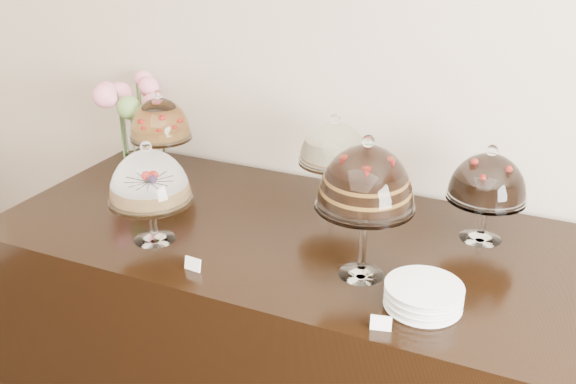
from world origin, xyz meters
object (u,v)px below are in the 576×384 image
at_px(cake_stand_dark_choco, 488,181).
at_px(plate_stack, 423,296).
at_px(cake_stand_fruit_tart, 160,123).
at_px(cake_stand_sugar_sponge, 149,181).
at_px(display_counter, 293,333).
at_px(cake_stand_cheesecake, 334,147).
at_px(flower_vase, 130,108).
at_px(cake_stand_choco_layer, 366,182).

xyz_separation_m(cake_stand_dark_choco, plate_stack, (-0.09, -0.51, -0.18)).
bearing_deg(cake_stand_fruit_tart, cake_stand_sugar_sponge, -59.01).
bearing_deg(cake_stand_dark_choco, display_counter, -159.74).
bearing_deg(cake_stand_cheesecake, cake_stand_fruit_tart, 179.89).
xyz_separation_m(cake_stand_fruit_tart, flower_vase, (-0.21, 0.07, 0.02)).
bearing_deg(cake_stand_sugar_sponge, flower_vase, 131.51).
height_order(display_counter, cake_stand_fruit_tart, cake_stand_fruit_tart).
relative_size(cake_stand_dark_choco, plate_stack, 1.58).
height_order(cake_stand_choco_layer, cake_stand_fruit_tart, cake_stand_choco_layer).
bearing_deg(plate_stack, cake_stand_sugar_sponge, 178.60).
bearing_deg(cake_stand_dark_choco, plate_stack, -99.63).
xyz_separation_m(cake_stand_cheesecake, flower_vase, (-1.00, 0.08, 0.01)).
xyz_separation_m(flower_vase, plate_stack, (1.49, -0.61, -0.22)).
xyz_separation_m(display_counter, cake_stand_cheesecake, (0.06, 0.25, 0.70)).
distance_m(flower_vase, plate_stack, 1.62).
xyz_separation_m(cake_stand_choco_layer, cake_stand_dark_choco, (0.31, 0.41, -0.10)).
height_order(cake_stand_choco_layer, plate_stack, cake_stand_choco_layer).
bearing_deg(plate_stack, display_counter, 152.83).
relative_size(display_counter, cake_stand_choco_layer, 4.62).
relative_size(cake_stand_sugar_sponge, cake_stand_choco_layer, 0.78).
height_order(display_counter, cake_stand_dark_choco, cake_stand_dark_choco).
bearing_deg(display_counter, flower_vase, 160.90).
bearing_deg(plate_stack, cake_stand_fruit_tart, 157.41).
distance_m(cake_stand_sugar_sponge, cake_stand_choco_layer, 0.76).
xyz_separation_m(cake_stand_dark_choco, cake_stand_fruit_tart, (-1.37, 0.02, 0.02)).
distance_m(cake_stand_choco_layer, cake_stand_fruit_tart, 1.14).
distance_m(cake_stand_choco_layer, plate_stack, 0.38).
relative_size(cake_stand_fruit_tart, flower_vase, 0.97).
relative_size(cake_stand_dark_choco, cake_stand_fruit_tart, 0.92).
bearing_deg(display_counter, cake_stand_fruit_tart, 160.98).
height_order(cake_stand_choco_layer, cake_stand_cheesecake, cake_stand_choco_layer).
relative_size(flower_vase, plate_stack, 1.78).
relative_size(cake_stand_cheesecake, cake_stand_dark_choco, 1.08).
height_order(cake_stand_choco_layer, cake_stand_dark_choco, cake_stand_choco_layer).
relative_size(cake_stand_sugar_sponge, cake_stand_dark_choco, 1.04).
bearing_deg(cake_stand_sugar_sponge, cake_stand_dark_choco, 24.67).
bearing_deg(display_counter, cake_stand_choco_layer, -29.11).
bearing_deg(cake_stand_cheesecake, display_counter, -102.47).
xyz_separation_m(cake_stand_choco_layer, flower_vase, (-1.26, 0.50, -0.06)).
distance_m(cake_stand_sugar_sponge, plate_stack, 0.99).
distance_m(cake_stand_sugar_sponge, cake_stand_fruit_tart, 0.59).
xyz_separation_m(cake_stand_sugar_sponge, cake_stand_fruit_tart, (-0.31, 0.51, 0.02)).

